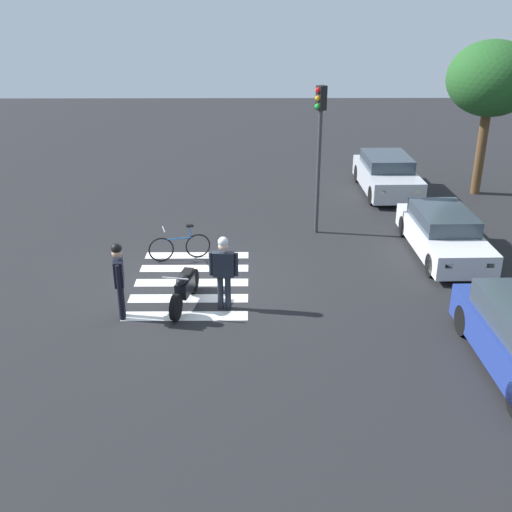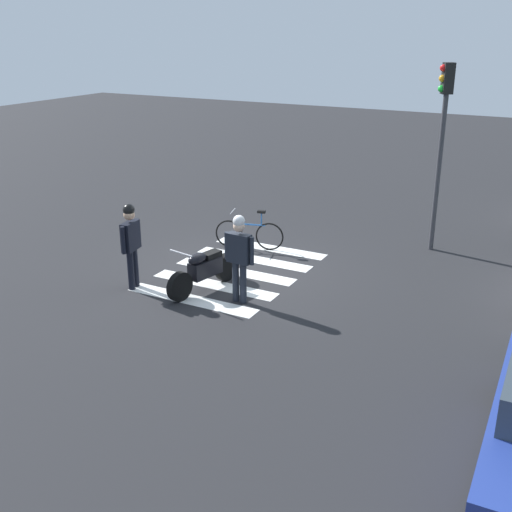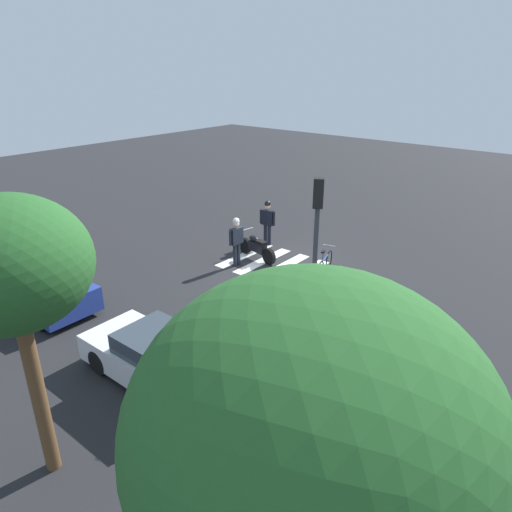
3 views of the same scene
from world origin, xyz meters
name	(u,v)px [view 3 (image 3 of 3)]	position (x,y,z in m)	size (l,w,h in m)	color
ground_plane	(282,267)	(0.00, 0.00, 0.00)	(60.00, 60.00, 0.00)	#232326
police_motorcycle	(257,247)	(1.23, -0.04, 0.45)	(2.03, 0.70, 1.03)	black
leaning_bicycle	(325,264)	(-1.53, -0.45, 0.39)	(0.59, 1.70, 1.02)	black
officer_on_foot	(267,219)	(1.84, -1.44, 1.09)	(0.69, 0.28, 1.87)	black
officer_by_motorcycle	(236,238)	(1.40, 0.92, 1.07)	(0.24, 0.69, 1.84)	#1E232D
crosswalk_stripes	(282,267)	(0.00, 0.00, 0.00)	(4.05, 2.96, 0.01)	silver
car_silver_sedan	(426,487)	(-7.83, 6.65, 0.68)	(4.24, 1.90, 1.39)	black
car_white_van	(164,361)	(-1.90, 7.07, 0.62)	(4.37, 1.75, 1.28)	black
car_blue_hatchback	(38,284)	(4.05, 7.03, 0.68)	(4.29, 1.80, 1.42)	black
traffic_light_pole	(316,239)	(-3.63, 3.59, 3.01)	(0.33, 0.36, 4.51)	#38383D
street_tree_near	(311,432)	(-7.67, 9.99, 4.15)	(3.09, 3.09, 5.50)	brown
street_tree_mid	(9,266)	(-2.18, 9.99, 4.08)	(2.53, 2.53, 5.20)	brown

